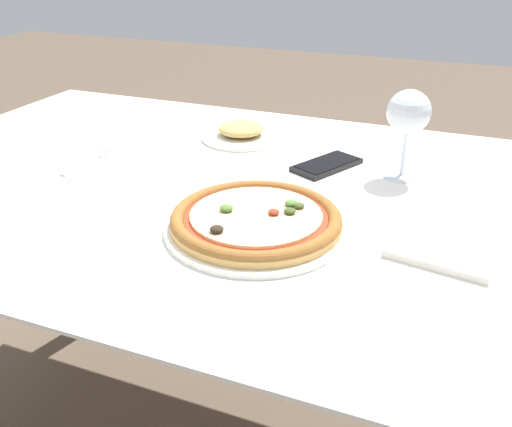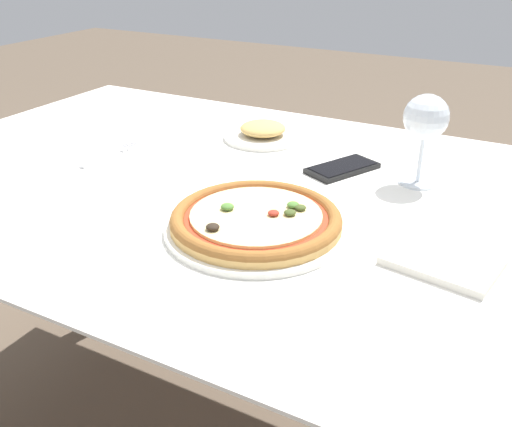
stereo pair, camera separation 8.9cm
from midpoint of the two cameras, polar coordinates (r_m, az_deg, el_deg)
name	(u,v)px [view 1 (the left image)]	position (r m, az deg, el deg)	size (l,w,h in m)	color
dining_table	(200,219)	(1.13, -7.83, -0.59)	(1.34, 0.94, 0.71)	brown
pizza_plate	(256,221)	(0.89, -2.84, -0.81)	(0.29, 0.29, 0.04)	white
fork	(91,160)	(1.24, -18.21, 5.08)	(0.03, 0.17, 0.00)	silver
wine_glass_far_left	(409,115)	(1.08, 12.75, 9.58)	(0.08, 0.08, 0.17)	silver
cell_phone	(327,165)	(1.14, 4.89, 4.83)	(0.13, 0.16, 0.01)	black
side_plate	(241,133)	(1.30, -3.47, 8.03)	(0.18, 0.18, 0.04)	white
napkin_folded	(443,251)	(0.86, 15.46, -3.68)	(0.17, 0.13, 0.01)	silver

